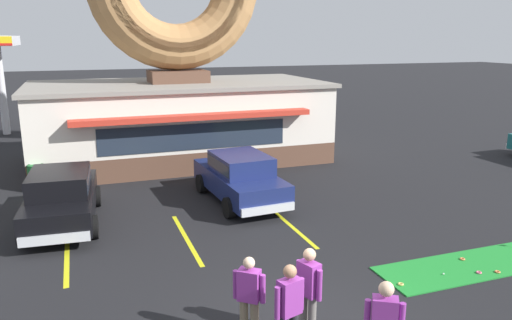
# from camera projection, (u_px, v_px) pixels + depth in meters

# --- Properties ---
(donut_shop_building) EXTENTS (12.30, 6.75, 10.96)m
(donut_shop_building) POSITION_uv_depth(u_px,v_px,m) (178.00, 73.00, 21.13)
(donut_shop_building) COLOR brown
(donut_shop_building) RESTS_ON ground
(putting_mat) EXTENTS (4.65, 1.42, 0.03)m
(putting_mat) POSITION_uv_depth(u_px,v_px,m) (471.00, 265.00, 11.71)
(putting_mat) COLOR #1E842D
(putting_mat) RESTS_ON ground
(mini_donut_near_left) EXTENTS (0.13, 0.13, 0.04)m
(mini_donut_near_left) POSITION_uv_depth(u_px,v_px,m) (479.00, 272.00, 11.29)
(mini_donut_near_left) COLOR #D8667F
(mini_donut_near_left) RESTS_ON putting_mat
(mini_donut_mid_left) EXTENTS (0.13, 0.13, 0.04)m
(mini_donut_mid_left) POSITION_uv_depth(u_px,v_px,m) (498.00, 272.00, 11.33)
(mini_donut_mid_left) COLOR #D17F47
(mini_donut_mid_left) RESTS_ON putting_mat
(mini_donut_mid_centre) EXTENTS (0.13, 0.13, 0.04)m
(mini_donut_mid_centre) POSITION_uv_depth(u_px,v_px,m) (401.00, 284.00, 10.76)
(mini_donut_mid_centre) COLOR #E5C666
(mini_donut_mid_centre) RESTS_ON putting_mat
(mini_donut_mid_right) EXTENTS (0.13, 0.13, 0.04)m
(mini_donut_mid_right) POSITION_uv_depth(u_px,v_px,m) (462.00, 259.00, 11.98)
(mini_donut_mid_right) COLOR #D17F47
(mini_donut_mid_right) RESTS_ON putting_mat
(golf_ball) EXTENTS (0.04, 0.04, 0.04)m
(golf_ball) POSITION_uv_depth(u_px,v_px,m) (443.00, 274.00, 11.22)
(golf_ball) COLOR white
(golf_ball) RESTS_ON putting_mat
(car_navy) EXTENTS (2.20, 4.66, 1.60)m
(car_navy) POSITION_uv_depth(u_px,v_px,m) (240.00, 176.00, 16.14)
(car_navy) COLOR navy
(car_navy) RESTS_ON ground
(car_black) EXTENTS (2.22, 4.67, 1.60)m
(car_black) POSITION_uv_depth(u_px,v_px,m) (61.00, 195.00, 14.13)
(car_black) COLOR black
(car_black) RESTS_ON ground
(pedestrian_blue_sweater_man) EXTENTS (0.36, 0.57, 1.70)m
(pedestrian_blue_sweater_man) POSITION_uv_depth(u_px,v_px,m) (309.00, 289.00, 8.73)
(pedestrian_blue_sweater_man) COLOR slate
(pedestrian_blue_sweater_man) RESTS_ON ground
(pedestrian_clipboard_woman) EXTENTS (0.48, 0.43, 1.58)m
(pedestrian_clipboard_woman) POSITION_uv_depth(u_px,v_px,m) (249.00, 295.00, 8.68)
(pedestrian_clipboard_woman) COLOR #7F7056
(pedestrian_clipboard_woman) RESTS_ON ground
(pedestrian_beanie_man) EXTENTS (0.58, 0.34, 1.69)m
(pedestrian_beanie_man) POSITION_uv_depth(u_px,v_px,m) (289.00, 308.00, 8.13)
(pedestrian_beanie_man) COLOR #232328
(pedestrian_beanie_man) RESTS_ON ground
(trash_bin) EXTENTS (0.57, 0.57, 0.97)m
(trash_bin) POSITION_uv_depth(u_px,v_px,m) (37.00, 178.00, 17.22)
(trash_bin) COLOR #1E662D
(trash_bin) RESTS_ON ground
(parking_stripe_left) EXTENTS (0.12, 3.60, 0.01)m
(parking_stripe_left) POSITION_uv_depth(u_px,v_px,m) (67.00, 255.00, 12.32)
(parking_stripe_left) COLOR yellow
(parking_stripe_left) RESTS_ON ground
(parking_stripe_mid_left) EXTENTS (0.12, 3.60, 0.01)m
(parking_stripe_mid_left) POSITION_uv_depth(u_px,v_px,m) (186.00, 238.00, 13.31)
(parking_stripe_mid_left) COLOR yellow
(parking_stripe_mid_left) RESTS_ON ground
(parking_stripe_centre) EXTENTS (0.12, 3.60, 0.01)m
(parking_stripe_centre) POSITION_uv_depth(u_px,v_px,m) (290.00, 225.00, 14.30)
(parking_stripe_centre) COLOR yellow
(parking_stripe_centre) RESTS_ON ground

